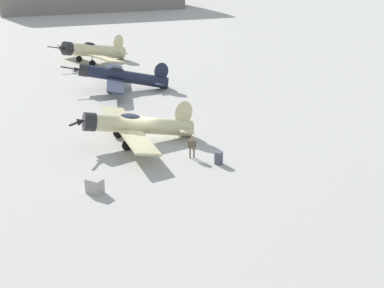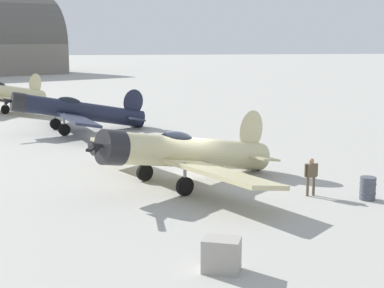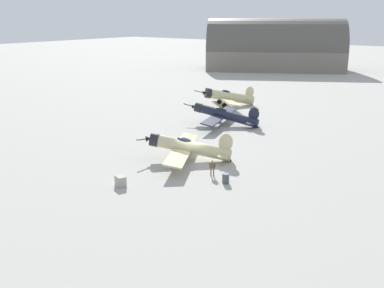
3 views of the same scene
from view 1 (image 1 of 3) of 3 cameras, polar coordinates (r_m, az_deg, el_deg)
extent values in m
plane|color=#A8A59E|center=(48.69, -4.80, 0.21)|extent=(400.00, 400.00, 0.00)
cylinder|color=beige|center=(48.24, -4.85, 1.80)|extent=(8.28, 5.35, 2.77)
cylinder|color=#232326|center=(47.24, -9.68, 2.07)|extent=(1.70, 1.83, 1.60)
cone|color=#232326|center=(47.12, -10.46, 2.12)|extent=(0.86, 0.85, 0.69)
cube|color=black|center=(47.10, -10.64, 2.10)|extent=(0.55, 2.99, 0.42)
ellipsoid|color=black|center=(47.83, -5.87, 2.51)|extent=(1.94, 1.52, 0.95)
cube|color=#C6BC89|center=(48.07, -6.03, 1.44)|extent=(7.58, 11.74, 0.50)
ellipsoid|color=beige|center=(49.00, -0.79, 2.96)|extent=(1.65, 0.97, 2.21)
cube|color=#C6BC89|center=(49.30, -1.00, 1.64)|extent=(2.59, 3.51, 0.28)
cylinder|color=#999BA0|center=(46.60, -6.18, 0.45)|extent=(0.14, 0.14, 1.04)
cylinder|color=black|center=(46.78, -6.15, -0.15)|extent=(0.80, 0.56, 0.80)
cylinder|color=#999BA0|center=(49.53, -7.02, 1.60)|extent=(0.14, 0.14, 1.04)
cylinder|color=black|center=(49.69, -7.00, 1.03)|extent=(0.80, 0.56, 0.80)
cylinder|color=black|center=(49.75, -0.22, 0.89)|extent=(0.29, 0.22, 0.28)
cylinder|color=#1E2338|center=(64.35, -6.31, 6.35)|extent=(9.11, 3.77, 2.89)
cylinder|color=#232326|center=(64.26, -10.23, 6.89)|extent=(1.46, 1.59, 1.47)
cone|color=#232326|center=(64.28, -10.82, 6.97)|extent=(0.77, 0.71, 0.65)
cube|color=black|center=(64.29, -10.95, 6.96)|extent=(3.04, 0.77, 0.67)
ellipsoid|color=black|center=(64.19, -7.15, 6.92)|extent=(1.94, 1.24, 0.98)
cube|color=#282D42|center=(64.38, -7.28, 6.20)|extent=(5.07, 12.15, 0.49)
ellipsoid|color=#1E2338|center=(64.40, -2.92, 6.88)|extent=(1.78, 0.63, 2.12)
cube|color=#282D42|center=(64.64, -3.08, 5.93)|extent=(2.02, 3.57, 0.30)
cylinder|color=#999BA0|center=(62.99, -7.76, 5.56)|extent=(0.14, 0.14, 1.11)
cylinder|color=black|center=(63.13, -7.73, 5.07)|extent=(0.82, 0.42, 0.80)
cylinder|color=#999BA0|center=(65.93, -7.75, 6.20)|extent=(0.14, 0.14, 1.11)
cylinder|color=black|center=(66.06, -7.73, 5.74)|extent=(0.82, 0.42, 0.80)
cylinder|color=black|center=(64.85, -2.41, 5.40)|extent=(0.30, 0.18, 0.28)
cylinder|color=beige|center=(78.15, -9.12, 8.71)|extent=(6.75, 7.31, 3.07)
cylinder|color=#232326|center=(76.17, -11.72, 8.83)|extent=(2.06, 2.02, 1.83)
cone|color=#232326|center=(75.86, -12.17, 8.85)|extent=(0.97, 0.97, 0.79)
cube|color=black|center=(75.79, -12.27, 8.83)|extent=(3.17, 1.16, 0.64)
ellipsoid|color=black|center=(77.60, -9.68, 9.22)|extent=(1.76, 1.85, 0.98)
cube|color=#C6BC89|center=(77.71, -9.75, 8.43)|extent=(11.26, 10.34, 0.55)
ellipsoid|color=beige|center=(79.77, -6.97, 9.52)|extent=(1.31, 1.46, 2.23)
cube|color=#C6BC89|center=(79.89, -7.06, 8.66)|extent=(3.27, 3.08, 0.30)
cylinder|color=#999BA0|center=(76.10, -9.42, 7.96)|extent=(0.14, 0.14, 1.15)
cylinder|color=black|center=(76.22, -9.40, 7.54)|extent=(0.68, 0.73, 0.80)
cylinder|color=#999BA0|center=(78.99, -10.66, 8.32)|extent=(0.14, 0.14, 1.15)
cylinder|color=black|center=(79.11, -10.63, 7.91)|extent=(0.68, 0.73, 0.80)
cylinder|color=black|center=(80.42, -6.61, 8.12)|extent=(0.26, 0.28, 0.28)
cylinder|color=brown|center=(45.02, 0.18, -0.83)|extent=(0.12, 0.12, 0.81)
cylinder|color=brown|center=(45.02, -0.18, -0.84)|extent=(0.12, 0.12, 0.81)
cube|color=brown|center=(44.78, 0.00, -0.01)|extent=(0.47, 0.29, 0.57)
sphere|color=#A87859|center=(44.64, 0.00, 0.48)|extent=(0.21, 0.21, 0.21)
cylinder|color=brown|center=(44.78, 0.34, 0.01)|extent=(0.09, 0.09, 0.54)
cylinder|color=brown|center=(44.77, -0.34, 0.01)|extent=(0.09, 0.09, 0.54)
cube|color=#9E998E|center=(39.65, -9.18, -3.94)|extent=(1.24, 1.06, 0.97)
cylinder|color=#474C56|center=(43.90, 2.53, -1.31)|extent=(0.64, 0.64, 0.95)
torus|color=#474C56|center=(43.83, 2.53, -1.08)|extent=(0.68, 0.68, 0.04)
torus|color=#474C56|center=(43.97, 2.53, -1.54)|extent=(0.68, 0.68, 0.04)
camera|label=2|loc=(26.28, -26.55, -4.23)|focal=53.78mm
camera|label=3|loc=(17.97, 76.22, 1.12)|focal=42.60mm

